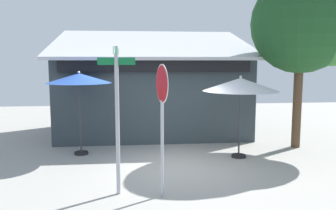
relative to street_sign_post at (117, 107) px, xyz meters
The scene contains 7 objects.
ground_plane 3.22m from the street_sign_post, 51.29° to the left, with size 28.00×28.00×0.10m, color #9E9B93.
cafe_building 6.84m from the street_sign_post, 80.16° to the left, with size 7.77×5.01×4.35m.
street_sign_post is the anchor object (origin of this frame).
stop_sign 0.99m from the street_sign_post, 13.00° to the right, with size 0.20×0.82×2.91m.
patio_umbrella_royal_blue_left 3.76m from the street_sign_post, 110.62° to the left, with size 2.03×2.03×2.66m.
patio_umbrella_ivory_center 4.47m from the street_sign_post, 36.28° to the left, with size 2.31×2.31×2.53m.
shade_tree 7.44m from the street_sign_post, 30.38° to the left, with size 3.64×3.31×5.86m.
Camera 1 is at (-1.23, -9.53, 2.97)m, focal length 37.18 mm.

